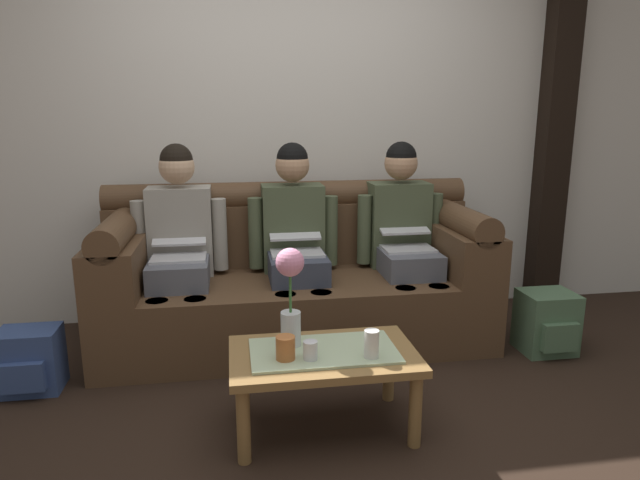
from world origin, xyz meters
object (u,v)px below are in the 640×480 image
(flower_vase, at_px, (290,288))
(cup_far_center, at_px, (285,348))
(backpack_right, at_px, (547,323))
(cup_near_left, at_px, (310,350))
(person_middle, at_px, (295,236))
(backpack_left, at_px, (30,361))
(couch, at_px, (295,281))
(person_right, at_px, (403,232))
(person_left, at_px, (179,240))
(coffee_table, at_px, (324,363))
(cup_near_right, at_px, (372,344))

(flower_vase, relative_size, cup_far_center, 4.42)
(flower_vase, xyz_separation_m, backpack_right, (1.58, 0.53, -0.47))
(cup_near_left, xyz_separation_m, cup_far_center, (-0.10, 0.02, 0.01))
(person_middle, xyz_separation_m, backpack_left, (-1.42, -0.48, -0.50))
(couch, bearing_deg, cup_near_left, -93.53)
(person_middle, relative_size, cup_near_left, 15.25)
(person_right, height_order, backpack_right, person_right)
(couch, xyz_separation_m, person_left, (-0.69, -0.00, 0.29))
(cup_far_center, bearing_deg, couch, 81.22)
(cup_near_left, height_order, backpack_right, cup_near_left)
(coffee_table, bearing_deg, person_right, 56.87)
(person_left, distance_m, cup_far_center, 1.26)
(cup_near_left, bearing_deg, backpack_left, 153.77)
(couch, relative_size, person_right, 1.90)
(cup_far_center, bearing_deg, coffee_table, 20.99)
(couch, distance_m, cup_near_right, 1.19)
(person_right, bearing_deg, person_middle, 179.99)
(backpack_left, bearing_deg, coffee_table, -22.19)
(person_middle, xyz_separation_m, backpack_right, (1.45, -0.46, -0.48))
(person_left, bearing_deg, cup_near_left, -61.55)
(person_middle, height_order, person_right, same)
(person_middle, relative_size, cup_near_right, 10.07)
(cup_far_center, bearing_deg, flower_vase, 74.93)
(person_left, bearing_deg, backpack_left, -146.84)
(couch, xyz_separation_m, cup_near_left, (-0.07, -1.15, 0.05))
(cup_near_right, bearing_deg, backpack_left, 156.80)
(person_right, relative_size, backpack_right, 3.34)
(cup_far_center, bearing_deg, backpack_right, 22.37)
(person_middle, xyz_separation_m, cup_near_right, (0.19, -1.17, -0.22))
(backpack_right, bearing_deg, cup_near_right, -150.57)
(person_middle, distance_m, cup_far_center, 1.16)
(person_right, relative_size, coffee_table, 1.48)
(person_left, relative_size, backpack_left, 3.73)
(couch, xyz_separation_m, person_middle, (0.00, -0.00, 0.29))
(flower_vase, xyz_separation_m, cup_far_center, (-0.04, -0.14, -0.21))
(cup_near_right, relative_size, backpack_left, 0.37)
(person_left, xyz_separation_m, coffee_table, (0.69, -1.06, -0.34))
(flower_vase, bearing_deg, person_middle, 82.12)
(flower_vase, bearing_deg, cup_near_left, -68.02)
(couch, bearing_deg, cup_near_right, -80.87)
(couch, relative_size, cup_near_right, 19.16)
(person_middle, distance_m, flower_vase, 0.99)
(backpack_right, bearing_deg, backpack_left, -179.58)
(person_middle, bearing_deg, backpack_right, -17.49)
(person_right, bearing_deg, cup_near_left, -123.65)
(flower_vase, distance_m, backpack_left, 1.46)
(person_left, height_order, coffee_table, person_left)
(person_left, height_order, cup_near_right, person_left)
(cup_near_right, bearing_deg, person_right, 66.74)
(person_middle, distance_m, person_right, 0.69)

